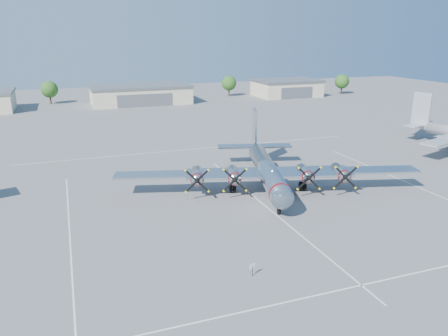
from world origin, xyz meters
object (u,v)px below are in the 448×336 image
object	(u,v)px
hangar_center	(141,94)
info_placard	(252,268)
tree_west	(49,89)
main_bomber_b29	(266,187)
tree_east	(229,83)
tree_far_east	(342,81)
hangar_east	(287,88)

from	to	relation	value
hangar_center	info_placard	world-z (taller)	hangar_center
tree_west	info_placard	world-z (taller)	tree_west
main_bomber_b29	hangar_center	bearing A→B (deg)	107.93
tree_east	tree_far_east	bearing A→B (deg)	-11.89
info_placard	tree_east	bearing A→B (deg)	51.42
main_bomber_b29	info_placard	size ratio (longest dim) A/B	34.24
hangar_center	tree_far_east	bearing A→B (deg)	-1.65
tree_east	info_placard	bearing A→B (deg)	-109.66
tree_far_east	info_placard	world-z (taller)	tree_far_east
tree_west	tree_far_east	xyz separation A→B (m)	(93.00, -10.00, 0.00)
tree_west	tree_far_east	bearing A→B (deg)	-6.14
tree_far_east	info_placard	distance (m)	123.65
hangar_east	tree_west	world-z (taller)	tree_west
hangar_center	main_bomber_b29	bearing A→B (deg)	-87.94
tree_west	info_placard	distance (m)	109.09
tree_east	info_placard	distance (m)	112.26
tree_west	info_placard	bearing A→B (deg)	-80.90
hangar_east	info_placard	world-z (taller)	hangar_east
hangar_east	tree_far_east	bearing A→B (deg)	-5.61
hangar_east	tree_west	distance (m)	73.46
tree_west	tree_east	size ratio (longest dim) A/B	1.00
tree_far_east	tree_east	bearing A→B (deg)	168.11
tree_east	info_placard	world-z (taller)	tree_east
main_bomber_b29	tree_far_east	bearing A→B (deg)	65.92
hangar_east	info_placard	xyz separation A→B (m)	(-55.75, -99.63, -1.92)
hangar_center	tree_east	xyz separation A→B (m)	(30.00, 6.04, 1.51)
hangar_center	tree_east	size ratio (longest dim) A/B	4.31
main_bomber_b29	tree_west	bearing A→B (deg)	123.48
tree_west	tree_far_east	distance (m)	93.54
tree_east	main_bomber_b29	bearing A→B (deg)	-107.56
hangar_center	info_placard	distance (m)	99.95
tree_west	tree_east	distance (m)	55.04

